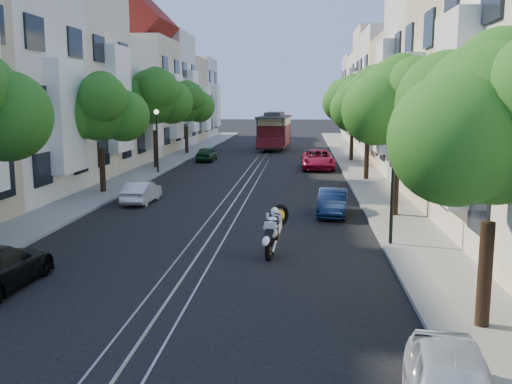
% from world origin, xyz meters
% --- Properties ---
extents(ground, '(200.00, 200.00, 0.00)m').
position_xyz_m(ground, '(0.00, 28.00, 0.00)').
color(ground, black).
rests_on(ground, ground).
extents(sidewalk_east, '(2.50, 80.00, 0.12)m').
position_xyz_m(sidewalk_east, '(7.25, 28.00, 0.06)').
color(sidewalk_east, gray).
rests_on(sidewalk_east, ground).
extents(sidewalk_west, '(2.50, 80.00, 0.12)m').
position_xyz_m(sidewalk_west, '(-7.25, 28.00, 0.06)').
color(sidewalk_west, gray).
rests_on(sidewalk_west, ground).
extents(rail_left, '(0.06, 80.00, 0.02)m').
position_xyz_m(rail_left, '(-0.55, 28.00, 0.01)').
color(rail_left, gray).
rests_on(rail_left, ground).
extents(rail_slot, '(0.06, 80.00, 0.02)m').
position_xyz_m(rail_slot, '(0.00, 28.00, 0.01)').
color(rail_slot, gray).
rests_on(rail_slot, ground).
extents(rail_right, '(0.06, 80.00, 0.02)m').
position_xyz_m(rail_right, '(0.55, 28.00, 0.01)').
color(rail_right, gray).
rests_on(rail_right, ground).
extents(lane_line, '(0.08, 80.00, 0.01)m').
position_xyz_m(lane_line, '(0.00, 28.00, 0.00)').
color(lane_line, tan).
rests_on(lane_line, ground).
extents(townhouses_east, '(7.75, 72.00, 12.00)m').
position_xyz_m(townhouses_east, '(11.87, 27.91, 5.18)').
color(townhouses_east, beige).
rests_on(townhouses_east, ground).
extents(townhouses_west, '(7.75, 72.00, 11.76)m').
position_xyz_m(townhouses_west, '(-11.87, 27.91, 5.08)').
color(townhouses_west, silver).
rests_on(townhouses_west, ground).
extents(tree_e_a, '(4.72, 3.87, 6.27)m').
position_xyz_m(tree_e_a, '(7.26, -3.02, 4.40)').
color(tree_e_a, black).
rests_on(tree_e_a, ground).
extents(tree_e_b, '(4.93, 4.08, 6.68)m').
position_xyz_m(tree_e_b, '(7.26, 8.98, 4.73)').
color(tree_e_b, black).
rests_on(tree_e_b, ground).
extents(tree_e_c, '(4.84, 3.99, 6.52)m').
position_xyz_m(tree_e_c, '(7.26, 19.98, 4.60)').
color(tree_e_c, black).
rests_on(tree_e_c, ground).
extents(tree_e_d, '(5.01, 4.16, 6.85)m').
position_xyz_m(tree_e_d, '(7.26, 30.98, 4.87)').
color(tree_e_d, black).
rests_on(tree_e_d, ground).
extents(tree_w_b, '(4.72, 3.87, 6.27)m').
position_xyz_m(tree_w_b, '(-7.14, 13.98, 4.40)').
color(tree_w_b, black).
rests_on(tree_w_b, ground).
extents(tree_w_c, '(5.13, 4.28, 7.09)m').
position_xyz_m(tree_w_c, '(-7.14, 24.98, 5.07)').
color(tree_w_c, black).
rests_on(tree_w_c, ground).
extents(tree_w_d, '(4.84, 3.99, 6.52)m').
position_xyz_m(tree_w_d, '(-7.14, 35.98, 4.60)').
color(tree_w_d, black).
rests_on(tree_w_d, ground).
extents(lamp_east, '(0.32, 0.32, 4.16)m').
position_xyz_m(lamp_east, '(6.30, 4.00, 2.85)').
color(lamp_east, black).
rests_on(lamp_east, ground).
extents(lamp_west, '(0.32, 0.32, 4.16)m').
position_xyz_m(lamp_west, '(-6.30, 22.00, 2.85)').
color(lamp_west, black).
rests_on(lamp_west, ground).
extents(sportbike_rider, '(0.80, 1.98, 1.61)m').
position_xyz_m(sportbike_rider, '(2.42, 2.64, 0.88)').
color(sportbike_rider, black).
rests_on(sportbike_rider, ground).
extents(cable_car, '(3.24, 8.89, 3.36)m').
position_xyz_m(cable_car, '(0.50, 41.67, 1.99)').
color(cable_car, black).
rests_on(cable_car, ground).
extents(parked_car_e_mid, '(1.47, 3.48, 1.12)m').
position_xyz_m(parked_car_e_mid, '(4.61, 9.24, 0.56)').
color(parked_car_e_mid, '#0B183A').
rests_on(parked_car_e_mid, ground).
extents(parked_car_e_far, '(2.35, 4.97, 1.37)m').
position_xyz_m(parked_car_e_far, '(4.40, 25.69, 0.69)').
color(parked_car_e_far, maroon).
rests_on(parked_car_e_far, ground).
extents(parked_car_w_mid, '(1.22, 3.24, 1.06)m').
position_xyz_m(parked_car_w_mid, '(-4.40, 11.46, 0.53)').
color(parked_car_w_mid, silver).
rests_on(parked_car_w_mid, ground).
extents(parked_car_w_far, '(1.38, 3.40, 1.16)m').
position_xyz_m(parked_car_w_far, '(-4.40, 30.15, 0.58)').
color(parked_car_w_far, '#153519').
rests_on(parked_car_w_far, ground).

